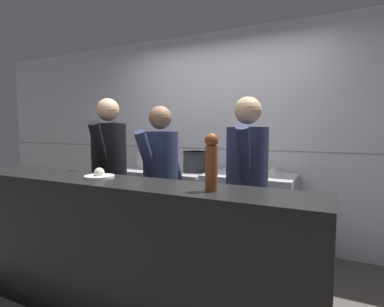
{
  "coord_description": "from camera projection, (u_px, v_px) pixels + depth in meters",
  "views": [
    {
      "loc": [
        1.35,
        -1.99,
        1.41
      ],
      "look_at": [
        -0.02,
        0.75,
        1.15
      ],
      "focal_mm": 28.0,
      "sensor_mm": 36.0,
      "label": 1
    }
  ],
  "objects": [
    {
      "name": "ground_plane",
      "position": [
        154.0,
        297.0,
        2.5
      ],
      "size": [
        14.0,
        14.0,
        0.0
      ],
      "primitive_type": "plane",
      "color": "#4C4742"
    },
    {
      "name": "wall_back_tiled",
      "position": [
        222.0,
        137.0,
        3.78
      ],
      "size": [
        8.0,
        0.06,
        2.6
      ],
      "color": "silver",
      "rests_on": "ground_plane"
    },
    {
      "name": "oven_range",
      "position": [
        168.0,
        205.0,
        3.74
      ],
      "size": [
        1.11,
        0.71,
        0.9
      ],
      "color": "#38383D",
      "rests_on": "ground_plane"
    },
    {
      "name": "prep_counter",
      "position": [
        250.0,
        216.0,
        3.27
      ],
      "size": [
        0.95,
        0.65,
        0.91
      ],
      "color": "#B7BABF",
      "rests_on": "ground_plane"
    },
    {
      "name": "pass_counter",
      "position": [
        119.0,
        251.0,
        2.18
      ],
      "size": [
        2.83,
        0.45,
        1.04
      ],
      "color": "black",
      "rests_on": "ground_plane"
    },
    {
      "name": "stock_pot",
      "position": [
        146.0,
        160.0,
        3.91
      ],
      "size": [
        0.3,
        0.3,
        0.19
      ],
      "color": "#B7BABF",
      "rests_on": "oven_range"
    },
    {
      "name": "sauce_pot",
      "position": [
        164.0,
        163.0,
        3.69
      ],
      "size": [
        0.32,
        0.32,
        0.15
      ],
      "color": "beige",
      "rests_on": "oven_range"
    },
    {
      "name": "braising_pot",
      "position": [
        195.0,
        161.0,
        3.53
      ],
      "size": [
        0.29,
        0.29,
        0.24
      ],
      "color": "#2D2D33",
      "rests_on": "oven_range"
    },
    {
      "name": "mixing_bowl_steel",
      "position": [
        273.0,
        171.0,
        3.19
      ],
      "size": [
        0.22,
        0.22,
        0.09
      ],
      "color": "#B7BABF",
      "rests_on": "prep_counter"
    },
    {
      "name": "plated_dish_main",
      "position": [
        99.0,
        175.0,
        2.26
      ],
      "size": [
        0.22,
        0.22,
        0.08
      ],
      "color": "white",
      "rests_on": "pass_counter"
    },
    {
      "name": "pepper_mill",
      "position": [
        211.0,
        161.0,
        1.77
      ],
      "size": [
        0.08,
        0.08,
        0.34
      ],
      "color": "brown",
      "rests_on": "pass_counter"
    },
    {
      "name": "chef_head_cook",
      "position": [
        109.0,
        174.0,
        3.04
      ],
      "size": [
        0.44,
        0.74,
        1.71
      ],
      "rotation": [
        0.0,
        0.0,
        0.33
      ],
      "color": "black",
      "rests_on": "ground_plane"
    },
    {
      "name": "chef_sous",
      "position": [
        161.0,
        183.0,
        2.81
      ],
      "size": [
        0.34,
        0.7,
        1.61
      ],
      "rotation": [
        0.0,
        0.0,
        -0.04
      ],
      "color": "black",
      "rests_on": "ground_plane"
    },
    {
      "name": "chef_line",
      "position": [
        247.0,
        188.0,
        2.44
      ],
      "size": [
        0.39,
        0.73,
        1.66
      ],
      "rotation": [
        0.0,
        0.0,
        0.16
      ],
      "color": "black",
      "rests_on": "ground_plane"
    }
  ]
}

